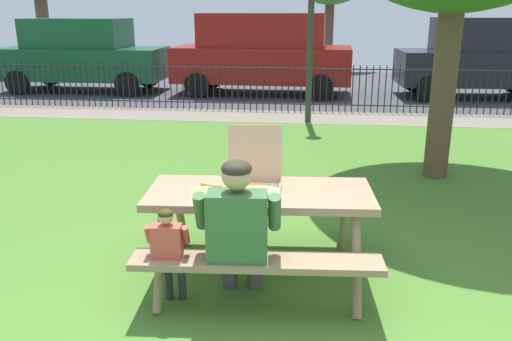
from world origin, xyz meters
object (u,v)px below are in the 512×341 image
(pizza_box_open, at_px, (253,178))
(parked_car_center, at_px, (263,52))
(parked_car_right, at_px, (478,57))
(child_at_table, at_px, (169,248))
(parked_car_left, at_px, (82,54))
(adult_at_table, at_px, (238,228))
(pizza_slice_on_table, at_px, (205,189))
(picnic_table_foreground, at_px, (260,211))

(pizza_box_open, distance_m, parked_car_center, 10.06)
(pizza_box_open, height_order, parked_car_right, parked_car_right)
(child_at_table, relative_size, parked_car_center, 0.18)
(parked_car_left, height_order, parked_car_right, parked_car_right)
(child_at_table, relative_size, parked_car_right, 0.21)
(adult_at_table, xyz_separation_m, parked_car_right, (4.58, 10.55, 0.35))
(pizza_box_open, height_order, parked_car_left, parked_car_left)
(pizza_box_open, height_order, pizza_slice_on_table, pizza_box_open)
(picnic_table_foreground, distance_m, adult_at_table, 0.52)
(picnic_table_foreground, relative_size, child_at_table, 2.28)
(pizza_box_open, relative_size, parked_car_right, 0.13)
(adult_at_table, bearing_deg, parked_car_right, 66.53)
(pizza_slice_on_table, xyz_separation_m, parked_car_center, (-0.54, 10.08, 0.32))
(pizza_slice_on_table, bearing_deg, pizza_box_open, 8.48)
(parked_car_center, height_order, parked_car_right, parked_car_center)
(picnic_table_foreground, xyz_separation_m, pizza_box_open, (-0.05, 0.02, 0.27))
(parked_car_left, height_order, parked_car_center, parked_car_center)
(pizza_box_open, relative_size, pizza_slice_on_table, 1.61)
(picnic_table_foreground, bearing_deg, pizza_box_open, 158.80)
(adult_at_table, height_order, parked_car_left, parked_car_left)
(adult_at_table, bearing_deg, child_at_table, -172.97)
(picnic_table_foreground, distance_m, parked_car_center, 10.10)
(adult_at_table, xyz_separation_m, parked_car_left, (-5.83, 10.55, 0.35))
(parked_car_left, bearing_deg, child_at_table, -63.34)
(adult_at_table, relative_size, parked_car_right, 0.30)
(pizza_box_open, bearing_deg, picnic_table_foreground, -21.20)
(pizza_slice_on_table, height_order, adult_at_table, adult_at_table)
(child_at_table, height_order, parked_car_left, parked_car_left)
(child_at_table, bearing_deg, parked_car_center, 92.06)
(pizza_slice_on_table, distance_m, parked_car_center, 10.10)
(parked_car_center, bearing_deg, picnic_table_foreground, -84.41)
(picnic_table_foreground, bearing_deg, parked_car_left, 120.56)
(picnic_table_foreground, xyz_separation_m, parked_car_left, (-5.93, 10.04, 0.41))
(parked_car_left, bearing_deg, pizza_box_open, -59.61)
(child_at_table, xyz_separation_m, parked_car_right, (5.08, 10.61, 0.51))
(pizza_box_open, distance_m, pizza_slice_on_table, 0.40)
(pizza_slice_on_table, bearing_deg, parked_car_center, 93.06)
(pizza_box_open, bearing_deg, parked_car_center, 95.30)
(parked_car_left, relative_size, parked_car_right, 1.11)
(pizza_slice_on_table, height_order, parked_car_right, parked_car_right)
(pizza_box_open, distance_m, adult_at_table, 0.57)
(adult_at_table, height_order, parked_car_center, parked_car_center)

